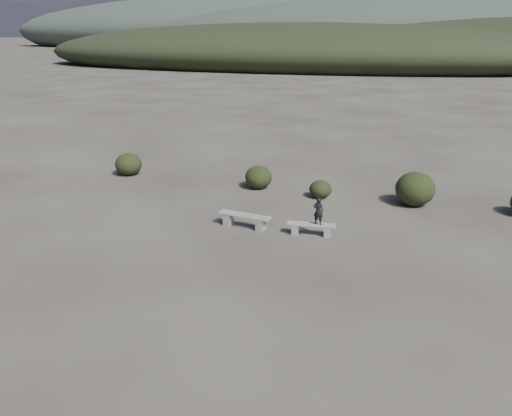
% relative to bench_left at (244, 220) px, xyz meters
% --- Properties ---
extents(ground, '(1200.00, 1200.00, 0.00)m').
position_rel_bench_left_xyz_m(ground, '(1.24, -4.30, -0.30)').
color(ground, '#302B25').
rests_on(ground, ground).
extents(bench_left, '(2.01, 0.59, 0.50)m').
position_rel_bench_left_xyz_m(bench_left, '(0.00, 0.00, 0.00)').
color(bench_left, gray).
rests_on(bench_left, ground).
extents(bench_right, '(1.74, 0.60, 0.43)m').
position_rel_bench_left_xyz_m(bench_right, '(2.48, 0.09, -0.04)').
color(bench_right, gray).
rests_on(bench_right, ground).
extents(seated_person, '(0.36, 0.25, 0.97)m').
position_rel_bench_left_xyz_m(seated_person, '(2.70, 0.12, 0.61)').
color(seated_person, black).
rests_on(seated_person, bench_right).
extents(shrub_b, '(1.23, 1.23, 1.05)m').
position_rel_bench_left_xyz_m(shrub_b, '(-1.11, 4.76, 0.22)').
color(shrub_b, black).
rests_on(shrub_b, ground).
extents(shrub_c, '(0.97, 0.97, 0.77)m').
position_rel_bench_left_xyz_m(shrub_c, '(1.86, 4.35, 0.09)').
color(shrub_c, black).
rests_on(shrub_c, ground).
extents(shrub_d, '(1.60, 1.60, 1.40)m').
position_rel_bench_left_xyz_m(shrub_d, '(5.71, 4.68, 0.40)').
color(shrub_d, black).
rests_on(shrub_d, ground).
extents(shrub_f, '(1.30, 1.30, 1.10)m').
position_rel_bench_left_xyz_m(shrub_f, '(-7.98, 4.75, 0.25)').
color(shrub_f, black).
rests_on(shrub_f, ground).
extents(mountain_ridges, '(500.00, 400.00, 56.00)m').
position_rel_bench_left_xyz_m(mountain_ridges, '(-6.25, 334.77, 10.54)').
color(mountain_ridges, black).
rests_on(mountain_ridges, ground).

